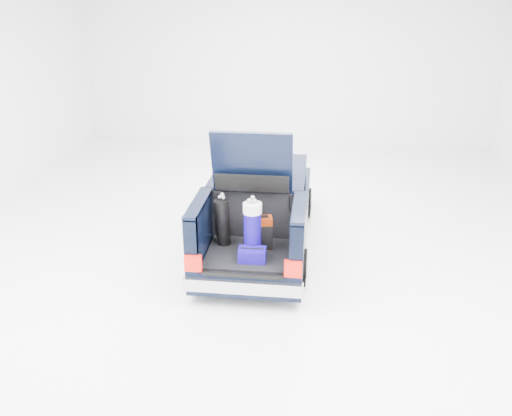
# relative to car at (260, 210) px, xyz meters

# --- Properties ---
(ground) EXTENTS (14.00, 14.00, 0.00)m
(ground) POSITION_rel_car_xyz_m (0.00, -0.11, -0.67)
(ground) COLOR white
(ground) RESTS_ON ground
(car) EXTENTS (1.87, 4.65, 2.47)m
(car) POSITION_rel_car_xyz_m (0.00, 0.00, 0.00)
(car) COLOR black
(car) RESTS_ON ground
(red_suitcase) EXTENTS (0.37, 0.28, 0.56)m
(red_suitcase) POSITION_rel_car_xyz_m (0.18, -1.41, 0.19)
(red_suitcase) COLOR #661A03
(red_suitcase) RESTS_ON car
(black_golf_bag) EXTENTS (0.34, 0.36, 0.87)m
(black_golf_bag) POSITION_rel_car_xyz_m (-0.46, -1.34, 0.32)
(black_golf_bag) COLOR black
(black_golf_bag) RESTS_ON car
(blue_golf_bag) EXTENTS (0.32, 0.32, 0.97)m
(blue_golf_bag) POSITION_rel_car_xyz_m (0.07, -1.63, 0.37)
(blue_golf_bag) COLOR black
(blue_golf_bag) RESTS_ON car
(blue_duffel) EXTENTS (0.43, 0.29, 0.22)m
(blue_duffel) POSITION_rel_car_xyz_m (0.09, -1.86, 0.03)
(blue_duffel) COLOR #100464
(blue_duffel) RESTS_ON car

